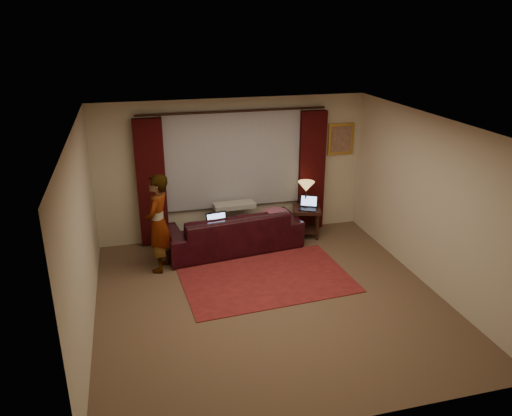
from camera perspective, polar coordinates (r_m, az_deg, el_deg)
The scene contains 20 objects.
floor at distance 7.52m, azimuth 1.59°, elevation -10.43°, with size 5.00×5.00×0.01m, color brown.
ceiling at distance 6.56m, azimuth 1.82°, elevation 9.42°, with size 5.00×5.00×0.02m, color silver.
wall_back at distance 9.23m, azimuth -2.64°, elevation 4.47°, with size 5.00×0.02×2.60m, color beige.
wall_front at distance 4.85m, azimuth 10.13°, elevation -11.93°, with size 5.00×0.02×2.60m, color beige.
wall_left at distance 6.73m, azimuth -19.24°, elevation -3.11°, with size 0.02×5.00×2.60m, color beige.
wall_right at distance 7.96m, azimuth 19.24°, elevation 0.59°, with size 0.02×5.00×2.60m, color beige.
sheer_curtain at distance 9.12m, azimuth -2.58°, elevation 5.57°, with size 2.50×0.05×1.80m, color #9898A0.
drape_left at distance 8.99m, azimuth -11.88°, elevation 2.77°, with size 0.50×0.14×2.30m, color black.
drape_right at distance 9.57m, azimuth 6.35°, elevation 4.21°, with size 0.50×0.14×2.30m, color black.
curtain_rod at distance 8.88m, azimuth -2.60°, elevation 10.97°, with size 0.04×0.04×3.40m, color black.
picture_frame at distance 9.73m, azimuth 9.66°, elevation 7.78°, with size 0.50×0.04×0.60m, color gold.
sofa at distance 8.88m, azimuth -2.73°, elevation -1.75°, with size 2.43×1.05×0.98m, color black.
throw_blanket at distance 9.00m, azimuth -2.52°, elevation 1.88°, with size 0.75×0.30×0.09m, color #9C9A95.
clothing_pile at distance 8.97m, azimuth 2.14°, elevation -0.73°, with size 0.54×0.41×0.23m, color #783E52.
laptop_sofa at distance 8.57m, azimuth -4.25°, elevation -1.69°, with size 0.37×0.40×0.27m, color black, non-canonical shape.
area_rug at distance 8.06m, azimuth 1.15°, elevation -8.04°, with size 2.63×1.76×0.01m, color maroon.
end_table at distance 9.51m, azimuth 5.77°, elevation -1.58°, with size 0.50×0.50×0.57m, color black.
tiffany_lamp at distance 9.37m, azimuth 5.72°, elevation 1.57°, with size 0.31×0.31×0.50m, color #9F9043, non-canonical shape.
laptop_table at distance 9.29m, azimuth 5.96°, elevation 0.53°, with size 0.33×0.36×0.24m, color black, non-canonical shape.
person at distance 8.16m, azimuth -11.11°, elevation -1.74°, with size 0.48×0.48×1.64m, color #9C9A95.
Camera 1 is at (-1.82, -6.17, 3.90)m, focal length 35.00 mm.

